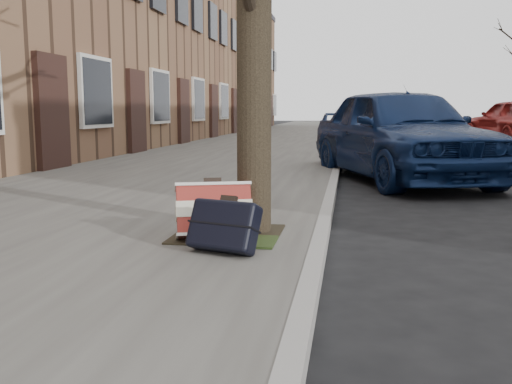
% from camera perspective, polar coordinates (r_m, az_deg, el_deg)
% --- Properties ---
extents(near_sidewalk, '(5.00, 70.00, 0.12)m').
position_cam_1_polar(near_sidewalk, '(18.52, 1.01, 4.85)').
color(near_sidewalk, slate).
rests_on(near_sidewalk, ground).
extents(house_near, '(6.80, 40.00, 7.00)m').
position_cam_1_polar(house_near, '(21.24, -15.02, 14.30)').
color(house_near, brown).
rests_on(house_near, ground).
extents(dirt_patch, '(0.85, 0.85, 0.02)m').
position_cam_1_polar(dirt_patch, '(4.71, -2.81, -4.20)').
color(dirt_patch, black).
rests_on(dirt_patch, near_sidewalk).
extents(suitcase_red, '(0.65, 0.49, 0.45)m').
position_cam_1_polar(suitcase_red, '(4.52, -4.23, -1.92)').
color(suitcase_red, maroon).
rests_on(suitcase_red, near_sidewalk).
extents(suitcase_navy, '(0.58, 0.44, 0.40)m').
position_cam_1_polar(suitcase_navy, '(4.09, -3.22, -3.34)').
color(suitcase_navy, black).
rests_on(suitcase_navy, near_sidewalk).
extents(car_near_front, '(3.20, 4.87, 1.54)m').
position_cam_1_polar(car_near_front, '(9.51, 14.21, 5.73)').
color(car_near_front, '#0E1E47').
rests_on(car_near_front, ground).
extents(car_near_mid, '(1.63, 4.36, 1.42)m').
position_cam_1_polar(car_near_mid, '(16.31, 13.09, 6.47)').
color(car_near_mid, '#B2B6BA').
rests_on(car_near_mid, ground).
extents(car_near_back, '(2.76, 5.08, 1.35)m').
position_cam_1_polar(car_near_back, '(27.47, 11.16, 7.07)').
color(car_near_back, '#323236').
rests_on(car_near_back, ground).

